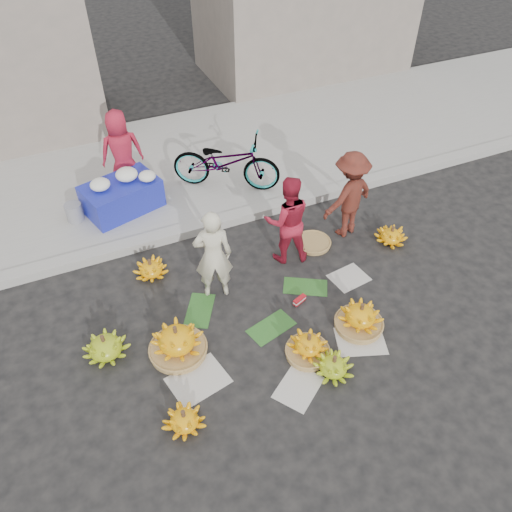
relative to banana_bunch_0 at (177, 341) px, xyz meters
name	(u,v)px	position (x,y,z in m)	size (l,w,h in m)	color
ground	(272,315)	(1.39, 0.08, -0.22)	(80.00, 80.00, 0.00)	black
curb	(217,223)	(1.39, 2.28, -0.15)	(40.00, 0.25, 0.15)	gray
sidewalk	(179,163)	(1.39, 4.38, -0.16)	(40.00, 4.00, 0.12)	gray
newspaper_scatter	(298,358)	(1.39, -0.72, -0.22)	(3.20, 1.80, 0.00)	beige
banana_leaves	(259,307)	(1.29, 0.28, -0.22)	(2.00, 1.00, 0.00)	#21561C
banana_bunch_0	(177,341)	(0.00, 0.00, 0.00)	(0.75, 0.75, 0.50)	olive
banana_bunch_1	(184,420)	(-0.25, -1.04, -0.09)	(0.53, 0.53, 0.30)	#FAAF0C
banana_bunch_2	(334,366)	(1.69, -1.10, -0.09)	(0.60, 0.60, 0.31)	#799D16
banana_bunch_3	(308,347)	(1.53, -0.73, -0.05)	(0.57, 0.57, 0.41)	olive
banana_bunch_4	(360,317)	(2.40, -0.60, -0.03)	(0.65, 0.65, 0.45)	olive
banana_bunch_5	(391,235)	(3.86, 0.73, -0.09)	(0.60, 0.60, 0.31)	#FAAF0C
banana_bunch_6	(105,346)	(-0.87, 0.34, -0.06)	(0.74, 0.74, 0.37)	#799D16
banana_bunch_7	(151,269)	(0.06, 1.56, -0.09)	(0.48, 0.48, 0.31)	#FAAF0C
basket_spare	(313,243)	(2.66, 1.18, -0.19)	(0.56, 0.56, 0.06)	olive
incense_stack	(300,300)	(1.86, 0.13, -0.17)	(0.21, 0.07, 0.09)	#AC121B
vendor_cream	(213,255)	(0.83, 0.82, 0.52)	(0.54, 0.35, 1.47)	beige
vendor_red	(287,220)	(2.12, 1.10, 0.51)	(0.71, 0.56, 1.47)	#B61C30
man_striped	(349,195)	(3.30, 1.26, 0.53)	(0.97, 0.56, 1.50)	maroon
flower_table	(122,194)	(0.05, 3.25, 0.20)	(1.41, 1.09, 0.72)	#171D9B
grey_bucket	(74,212)	(-0.77, 3.26, 0.06)	(0.28, 0.28, 0.32)	gray
flower_vendor	(122,152)	(0.27, 3.84, 0.65)	(0.74, 0.48, 1.50)	#B61C30
bicycle	(226,162)	(1.94, 3.16, 0.41)	(1.95, 0.68, 1.02)	gray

